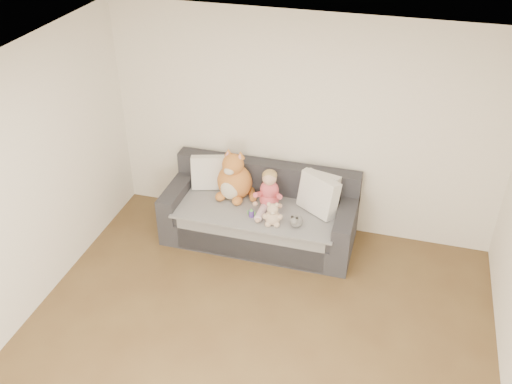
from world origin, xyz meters
TOP-DOWN VIEW (x-y plane):
  - room_shell at (0.00, 0.42)m, footprint 5.00×5.00m
  - sofa at (-0.37, 2.06)m, footprint 2.20×0.94m
  - cushion_left at (-1.05, 2.25)m, footprint 0.48×0.32m
  - cushion_right_back at (0.28, 2.23)m, footprint 0.47×0.29m
  - cushion_right_front at (0.29, 2.10)m, footprint 0.52×0.44m
  - toddler at (-0.26, 2.01)m, footprint 0.34×0.49m
  - plush_cat at (-0.71, 2.13)m, footprint 0.50×0.43m
  - teddy_bear at (-0.14, 1.71)m, footprint 0.22×0.17m
  - plush_cow at (0.12, 1.74)m, footprint 0.14×0.21m
  - sippy_cup at (-0.40, 1.78)m, footprint 0.10×0.07m

SIDE VIEW (x-z plane):
  - sofa at x=-0.37m, z-range -0.12..0.73m
  - sippy_cup at x=-0.40m, z-range 0.48..0.58m
  - plush_cow at x=0.12m, z-range 0.46..0.63m
  - teddy_bear at x=-0.14m, z-range 0.44..0.73m
  - toddler at x=-0.26m, z-range 0.43..0.91m
  - cushion_right_back at x=0.28m, z-range 0.47..0.88m
  - cushion_left at x=-1.05m, z-range 0.47..0.88m
  - cushion_right_front at x=0.29m, z-range 0.47..0.92m
  - plush_cat at x=-0.71m, z-range 0.39..1.02m
  - room_shell at x=0.00m, z-range -1.20..3.80m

